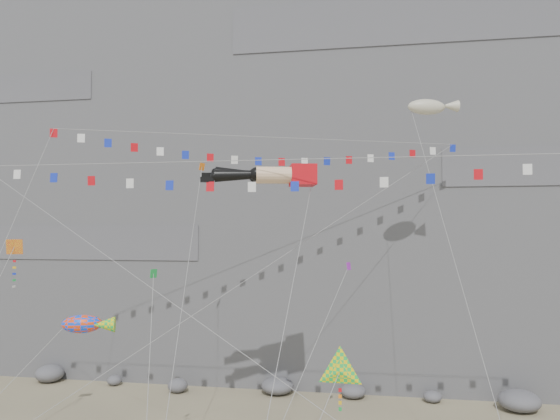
{
  "coord_description": "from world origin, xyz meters",
  "views": [
    {
      "loc": [
        7.87,
        -26.34,
        13.08
      ],
      "look_at": [
        1.62,
        9.0,
        14.42
      ],
      "focal_mm": 35.0,
      "sensor_mm": 36.0,
      "label": 1
    }
  ],
  "objects": [
    {
      "name": "small_kite_c",
      "position": [
        -3.38,
        0.08,
        10.62
      ],
      "size": [
        3.04,
        7.48,
        13.07
      ],
      "color": "green",
      "rests_on": "ground"
    },
    {
      "name": "flag_banner_upper",
      "position": [
        0.74,
        9.95,
        19.41
      ],
      "size": [
        27.78,
        20.07,
        28.45
      ],
      "color": "red",
      "rests_on": "ground"
    },
    {
      "name": "delta_kite",
      "position": [
        6.24,
        -2.03,
        6.84
      ],
      "size": [
        4.25,
        6.78,
        9.89
      ],
      "color": "yellow",
      "rests_on": "ground"
    },
    {
      "name": "harlequin_kite",
      "position": [
        -12.78,
        2.08,
        12.08
      ],
      "size": [
        2.31,
        7.93,
        14.0
      ],
      "color": "red",
      "rests_on": "ground"
    },
    {
      "name": "small_kite_a",
      "position": [
        -3.31,
        7.49,
        16.83
      ],
      "size": [
        2.63,
        13.54,
        21.63
      ],
      "color": "orange",
      "rests_on": "ground"
    },
    {
      "name": "talus_boulders",
      "position": [
        0.0,
        17.0,
        0.6
      ],
      "size": [
        60.0,
        3.0,
        1.2
      ],
      "primitive_type": null,
      "color": "slate",
      "rests_on": "ground"
    },
    {
      "name": "small_kite_b",
      "position": [
        6.14,
        5.89,
        10.7
      ],
      "size": [
        4.96,
        11.88,
        16.33
      ],
      "color": "purple",
      "rests_on": "ground"
    },
    {
      "name": "legs_kite",
      "position": [
        1.9,
        4.48,
        16.24
      ],
      "size": [
        6.8,
        14.63,
        21.05
      ],
      "rotation": [
        0.0,
        0.0,
        0.25
      ],
      "color": "red",
      "rests_on": "ground"
    },
    {
      "name": "cliff",
      "position": [
        0.0,
        32.0,
        25.0
      ],
      "size": [
        80.0,
        28.0,
        50.0
      ],
      "primitive_type": "cube",
      "color": "slate",
      "rests_on": "ground"
    },
    {
      "name": "blimp_windsock",
      "position": [
        11.15,
        9.96,
        21.04
      ],
      "size": [
        5.08,
        13.54,
        24.62
      ],
      "color": "beige",
      "rests_on": "ground"
    },
    {
      "name": "fish_windsock",
      "position": [
        -7.57,
        0.5,
        8.09
      ],
      "size": [
        9.16,
        5.1,
        11.58
      ],
      "color": "#F53C0C",
      "rests_on": "ground"
    },
    {
      "name": "flag_banner_lower",
      "position": [
        2.34,
        2.89,
        16.92
      ],
      "size": [
        35.81,
        5.88,
        21.13
      ],
      "color": "red",
      "rests_on": "ground"
    }
  ]
}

